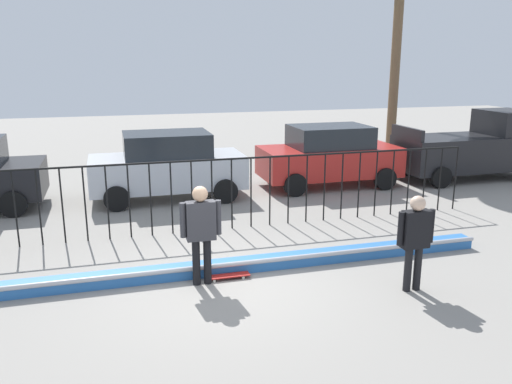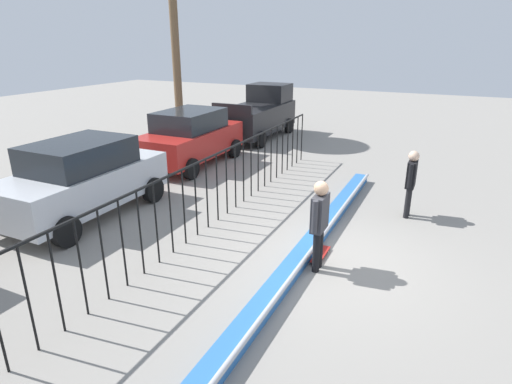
% 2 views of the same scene
% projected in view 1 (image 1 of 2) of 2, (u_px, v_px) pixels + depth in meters
% --- Properties ---
extents(ground_plane, '(60.00, 60.00, 0.00)m').
position_uv_depth(ground_plane, '(221.00, 285.00, 9.23)').
color(ground_plane, gray).
extents(bowl_coping_ledge, '(11.00, 0.40, 0.27)m').
position_uv_depth(bowl_coping_ledge, '(215.00, 268.00, 9.69)').
color(bowl_coping_ledge, '#2D6BB7').
rests_on(bowl_coping_ledge, ground).
extents(perimeter_fence, '(14.04, 0.04, 1.69)m').
position_uv_depth(perimeter_fence, '(192.00, 188.00, 11.84)').
color(perimeter_fence, black).
rests_on(perimeter_fence, ground).
extents(skateboarder, '(0.72, 0.27, 1.79)m').
position_uv_depth(skateboarder, '(201.00, 226.00, 9.03)').
color(skateboarder, black).
rests_on(skateboarder, ground).
extents(skateboard, '(0.80, 0.20, 0.07)m').
position_uv_depth(skateboard, '(228.00, 276.00, 9.48)').
color(skateboard, '#A51E19').
rests_on(skateboard, ground).
extents(camera_operator, '(0.68, 0.26, 1.69)m').
position_uv_depth(camera_operator, '(415.00, 235.00, 8.79)').
color(camera_operator, black).
rests_on(camera_operator, ground).
extents(parked_car_silver, '(4.30, 2.12, 1.90)m').
position_uv_depth(parked_car_silver, '(168.00, 165.00, 14.76)').
color(parked_car_silver, '#B7BABF').
rests_on(parked_car_silver, ground).
extents(parked_car_red, '(4.30, 2.12, 1.90)m').
position_uv_depth(parked_car_red, '(329.00, 155.00, 16.25)').
color(parked_car_red, '#B2231E').
rests_on(parked_car_red, ground).
extents(pickup_truck, '(4.70, 2.12, 2.24)m').
position_uv_depth(pickup_truck, '(473.00, 148.00, 17.31)').
color(pickup_truck, black).
rests_on(pickup_truck, ground).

